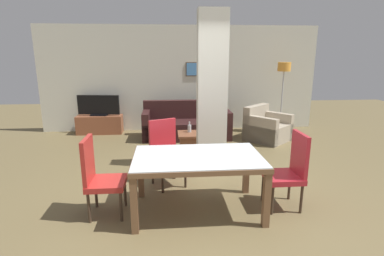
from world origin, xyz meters
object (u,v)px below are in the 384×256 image
object	(u,v)px
sofa	(186,125)
tv_screen	(99,106)
dining_chair_far_left	(166,151)
floor_lamp	(284,74)
armchair	(266,128)
coffee_table	(196,142)
bottle	(189,128)
dining_chair_head_left	(99,175)
tv_stand	(100,124)
dining_chair_head_right	(290,169)
dining_table	(198,167)

from	to	relation	value
sofa	tv_screen	distance (m)	2.29
tv_screen	dining_chair_far_left	bearing A→B (deg)	124.74
floor_lamp	armchair	bearing A→B (deg)	-131.31
coffee_table	bottle	xyz separation A→B (m)	(-0.12, 0.09, 0.27)
dining_chair_head_left	sofa	xyz separation A→B (m)	(1.32, 3.53, -0.24)
sofa	coffee_table	bearing A→B (deg)	96.35
armchair	sofa	bearing A→B (deg)	-53.61
dining_chair_head_left	sofa	distance (m)	3.77
dining_chair_far_left	floor_lamp	size ratio (longest dim) A/B	0.57
dining_chair_head_left	tv_stand	bearing A→B (deg)	-168.08
dining_chair_head_right	bottle	size ratio (longest dim) A/B	4.56
dining_chair_head_right	floor_lamp	xyz separation A→B (m)	(1.34, 3.80, 0.97)
coffee_table	armchair	bearing A→B (deg)	21.33
tv_stand	tv_screen	distance (m)	0.48
dining_chair_head_right	sofa	distance (m)	3.71
bottle	tv_screen	world-z (taller)	tv_screen
dining_chair_head_right	floor_lamp	bearing A→B (deg)	-19.46
dining_chair_head_left	dining_chair_head_right	size ratio (longest dim) A/B	1.00
tv_stand	dining_chair_head_right	bearing A→B (deg)	-51.17
dining_table	armchair	world-z (taller)	armchair
bottle	floor_lamp	world-z (taller)	floor_lamp
sofa	tv_screen	world-z (taller)	tv_screen
floor_lamp	bottle	bearing A→B (deg)	-152.83
dining_table	tv_screen	xyz separation A→B (m)	(-2.09, 4.09, 0.11)
dining_chair_head_left	bottle	size ratio (longest dim) A/B	4.56
dining_table	floor_lamp	distance (m)	4.67
sofa	bottle	distance (m)	1.00
dining_chair_far_left	sofa	distance (m)	2.72
dining_chair_far_left	armchair	bearing A→B (deg)	-160.92
dining_table	sofa	bearing A→B (deg)	88.49
dining_chair_far_left	tv_stand	distance (m)	3.65
dining_chair_head_right	sofa	world-z (taller)	dining_chair_head_right
tv_screen	dining_table	bearing A→B (deg)	124.15
tv_screen	bottle	bearing A→B (deg)	151.69
dining_chair_far_left	bottle	distance (m)	1.75
sofa	armchair	xyz separation A→B (m)	(1.86, -0.40, -0.02)
dining_chair_head_left	tv_screen	distance (m)	4.19
dining_table	dining_chair_head_right	size ratio (longest dim) A/B	1.60
sofa	tv_stand	bearing A→B (deg)	-14.53
floor_lamp	dining_chair_far_left	bearing A→B (deg)	-135.11
dining_chair_head_right	floor_lamp	distance (m)	4.15
dining_chair_head_right	armchair	xyz separation A→B (m)	(0.75, 3.13, -0.26)
armchair	coffee_table	bearing A→B (deg)	-20.22
dining_table	dining_chair_far_left	xyz separation A→B (m)	(-0.40, 0.87, -0.07)
coffee_table	sofa	bearing A→B (deg)	96.35
bottle	coffee_table	bearing A→B (deg)	-37.68
dining_chair_head_left	coffee_table	size ratio (longest dim) A/B	1.38
dining_chair_far_left	floor_lamp	distance (m)	4.27
floor_lamp	coffee_table	bearing A→B (deg)	-149.87
floor_lamp	dining_chair_head_left	bearing A→B (deg)	-134.78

